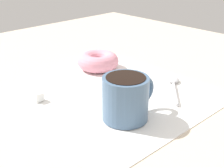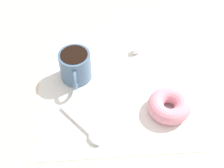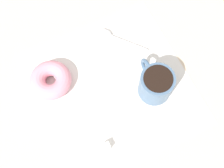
% 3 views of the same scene
% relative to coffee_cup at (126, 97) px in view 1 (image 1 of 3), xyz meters
% --- Properties ---
extents(ground_plane, '(1.20, 1.20, 0.02)m').
position_rel_coffee_cup_xyz_m(ground_plane, '(-0.09, 0.04, -0.05)').
color(ground_plane, beige).
extents(napkin, '(0.36, 0.36, 0.00)m').
position_rel_coffee_cup_xyz_m(napkin, '(-0.08, 0.05, -0.04)').
color(napkin, white).
rests_on(napkin, ground_plane).
extents(coffee_cup, '(0.08, 0.11, 0.07)m').
position_rel_coffee_cup_xyz_m(coffee_cup, '(0.00, 0.00, 0.00)').
color(coffee_cup, slate).
rests_on(coffee_cup, napkin).
extents(donut, '(0.10, 0.10, 0.04)m').
position_rel_coffee_cup_xyz_m(donut, '(-0.21, 0.12, -0.02)').
color(donut, pink).
rests_on(donut, napkin).
extents(spoon, '(0.10, 0.11, 0.01)m').
position_rel_coffee_cup_xyz_m(spoon, '(-0.03, 0.17, -0.03)').
color(spoon, silver).
rests_on(spoon, napkin).
extents(sugar_cube, '(0.02, 0.02, 0.02)m').
position_rel_coffee_cup_xyz_m(sugar_cube, '(-0.16, -0.07, -0.03)').
color(sugar_cube, white).
rests_on(sugar_cube, napkin).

